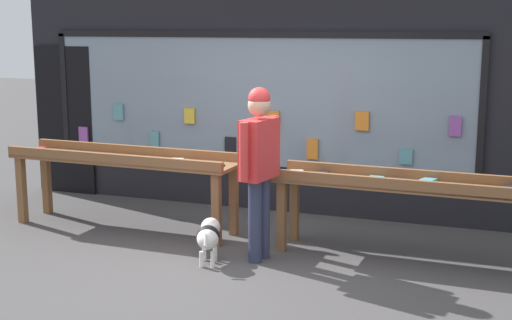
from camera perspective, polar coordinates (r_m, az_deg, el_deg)
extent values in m
plane|color=#474444|center=(7.22, -2.50, -8.67)|extent=(40.00, 40.00, 0.00)
cube|color=black|center=(9.10, 3.24, 5.75)|extent=(7.80, 0.20, 3.21)
cube|color=gray|center=(9.17, -0.32, 4.65)|extent=(5.65, 0.03, 1.71)
cube|color=black|center=(9.11, -0.32, 10.01)|extent=(5.73, 0.06, 0.08)
cube|color=black|center=(9.30, -0.31, -0.61)|extent=(5.73, 0.06, 0.08)
cube|color=black|center=(10.49, -15.01, 5.07)|extent=(0.08, 0.06, 1.71)
cube|color=black|center=(8.61, 17.65, 3.73)|extent=(0.08, 0.06, 1.71)
cube|color=#994CA5|center=(10.35, -13.63, 1.94)|extent=(0.14, 0.03, 0.24)
cube|color=#5999A5|center=(10.00, -10.95, 3.79)|extent=(0.15, 0.03, 0.22)
cube|color=#5999A5|center=(9.78, -8.10, 1.59)|extent=(0.12, 0.03, 0.24)
cube|color=yellow|center=(9.49, -5.33, 3.53)|extent=(0.14, 0.03, 0.21)
cube|color=black|center=(9.32, -2.07, 1.14)|extent=(0.15, 0.03, 0.23)
cube|color=orange|center=(9.05, 1.42, 3.30)|extent=(0.15, 0.03, 0.21)
cube|color=orange|center=(8.96, 4.54, 0.89)|extent=(0.14, 0.03, 0.26)
cube|color=orange|center=(8.76, 8.48, 3.10)|extent=(0.17, 0.03, 0.23)
cube|color=#5999A5|center=(8.73, 11.91, 0.29)|extent=(0.15, 0.03, 0.19)
cube|color=#994CA5|center=(8.61, 15.66, 2.62)|extent=(0.14, 0.03, 0.23)
cube|color=black|center=(10.54, -15.01, 3.08)|extent=(0.90, 0.04, 2.10)
cube|color=brown|center=(9.19, -18.23, -2.29)|extent=(0.09, 0.09, 0.82)
cube|color=brown|center=(7.80, -3.18, -4.03)|extent=(0.09, 0.09, 0.82)
cube|color=brown|center=(9.55, -16.41, -1.70)|extent=(0.09, 0.09, 0.82)
cube|color=brown|center=(8.22, -1.79, -3.24)|extent=(0.09, 0.09, 0.82)
cube|color=brown|center=(8.53, -10.57, 0.03)|extent=(2.84, 0.71, 0.04)
cube|color=brown|center=(8.28, -11.64, 0.09)|extent=(2.82, 0.14, 0.12)
cube|color=brown|center=(8.76, -9.58, 0.75)|extent=(2.82, 0.14, 0.12)
cube|color=red|center=(9.33, -16.97, 0.86)|extent=(0.14, 0.21, 0.02)
cube|color=silver|center=(8.74, -14.43, 0.34)|extent=(0.17, 0.24, 0.02)
cube|color=silver|center=(8.39, -11.27, 0.09)|extent=(0.14, 0.23, 0.03)
cube|color=silver|center=(8.27, -6.42, 0.01)|extent=(0.17, 0.21, 0.02)
cube|color=black|center=(7.86, -3.18, -0.51)|extent=(0.15, 0.22, 0.02)
cube|color=brown|center=(7.65, 2.07, -4.53)|extent=(0.09, 0.09, 0.76)
cube|color=brown|center=(8.04, 3.09, -3.77)|extent=(0.09, 0.09, 0.76)
cube|color=brown|center=(7.44, 12.22, -2.03)|extent=(2.84, 0.66, 0.04)
cube|color=brown|center=(7.17, 11.88, -2.00)|extent=(2.82, 0.14, 0.12)
cube|color=brown|center=(7.68, 12.56, -1.18)|extent=(2.82, 0.14, 0.12)
cube|color=silver|center=(7.73, 3.25, -1.04)|extent=(0.19, 0.24, 0.03)
cube|color=black|center=(7.75, 5.14, -1.06)|extent=(0.18, 0.23, 0.02)
cube|color=#2659B2|center=(7.50, 6.57, -1.46)|extent=(0.17, 0.21, 0.03)
cube|color=#5999A5|center=(7.61, 9.51, -1.43)|extent=(0.17, 0.24, 0.02)
cube|color=black|center=(7.53, 11.02, -1.59)|extent=(0.19, 0.22, 0.02)
cube|color=#5999A5|center=(7.54, 13.57, -1.63)|extent=(0.19, 0.23, 0.03)
cube|color=#338C4C|center=(7.37, 15.17, -2.05)|extent=(0.15, 0.20, 0.02)
cube|color=#338C4C|center=(7.26, 17.27, -2.36)|extent=(0.15, 0.19, 0.02)
cube|color=black|center=(7.45, 19.64, -2.15)|extent=(0.20, 0.22, 0.03)
cylinder|color=#2D334C|center=(7.28, -0.07, -4.93)|extent=(0.14, 0.14, 0.86)
cylinder|color=#2D334C|center=(7.42, 0.58, -4.62)|extent=(0.14, 0.14, 0.86)
cube|color=red|center=(7.18, 0.26, 0.90)|extent=(0.30, 0.52, 0.61)
cylinder|color=red|center=(6.92, -0.97, 0.64)|extent=(0.09, 0.09, 0.58)
cylinder|color=red|center=(7.44, 1.41, 1.36)|extent=(0.09, 0.09, 0.58)
sphere|color=tan|center=(7.12, 0.27, 4.41)|extent=(0.23, 0.23, 0.23)
sphere|color=red|center=(7.11, 0.27, 4.97)|extent=(0.22, 0.22, 0.22)
ellipsoid|color=white|center=(7.28, -3.85, -6.22)|extent=(0.32, 0.40, 0.23)
ellipsoid|color=black|center=(7.27, -3.85, -6.14)|extent=(0.29, 0.27, 0.24)
sphere|color=white|center=(7.47, -3.65, -5.40)|extent=(0.20, 0.20, 0.20)
cylinder|color=white|center=(7.07, -4.07, -6.44)|extent=(0.06, 0.10, 0.12)
cylinder|color=white|center=(7.43, -3.29, -7.43)|extent=(0.04, 0.04, 0.16)
cylinder|color=white|center=(7.44, -4.17, -7.41)|extent=(0.04, 0.04, 0.16)
cylinder|color=white|center=(7.23, -3.49, -7.95)|extent=(0.04, 0.04, 0.16)
cylinder|color=white|center=(7.25, -4.39, -7.92)|extent=(0.04, 0.04, 0.16)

